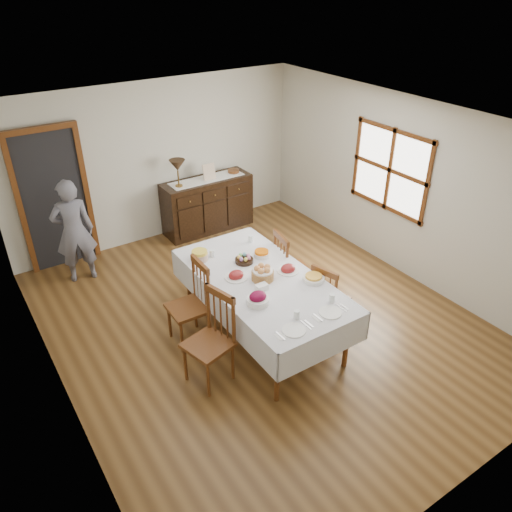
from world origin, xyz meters
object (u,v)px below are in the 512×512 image
chair_left_far (191,302)px  chair_right_far (290,267)px  table_lamp (177,166)px  person (73,228)px  chair_right_near (328,297)px  sideboard (208,204)px  dining_table (261,285)px  chair_left_near (212,338)px

chair_left_far → chair_right_far: size_ratio=1.02×
table_lamp → person: bearing=-169.9°
chair_left_far → chair_right_far: bearing=91.2°
chair_right_far → table_lamp: 2.64m
person → table_lamp: size_ratio=3.66×
person → chair_left_far: bearing=118.4°
chair_right_far → table_lamp: bearing=20.5°
chair_right_near → chair_right_far: size_ratio=0.91×
sideboard → person: 2.42m
dining_table → person: size_ratio=1.45×
chair_left_near → chair_right_far: (1.62, 0.73, -0.03)m
dining_table → chair_left_near: 0.96m
person → chair_right_far: bearing=145.2°
chair_right_near → sideboard: size_ratio=0.62×
dining_table → sideboard: (0.86, 2.94, -0.27)m
chair_left_far → sideboard: size_ratio=0.69×
person → dining_table: bearing=129.7°
chair_right_near → sideboard: bearing=-17.2°
chair_right_far → table_lamp: (-0.40, 2.50, 0.76)m
person → chair_right_near: bearing=136.9°
chair_left_near → chair_left_far: 0.74m
dining_table → chair_left_far: size_ratio=2.26×
dining_table → chair_left_near: chair_left_near is taller
chair_left_near → sideboard: (1.74, 3.27, -0.09)m
chair_right_far → person: person is taller
dining_table → chair_right_near: 0.88m
person → table_lamp: (1.84, 0.33, 0.45)m
sideboard → table_lamp: size_ratio=3.39×
dining_table → table_lamp: bearing=83.8°
chair_right_far → person: 3.14m
chair_left_near → person: size_ratio=0.66×
sideboard → chair_left_near: bearing=-118.1°
sideboard → table_lamp: bearing=-175.7°
chair_left_far → chair_right_far: 1.49m
chair_right_near → chair_right_far: chair_right_far is taller
chair_right_near → chair_left_far: bearing=47.4°
chair_left_near → table_lamp: size_ratio=2.42×
dining_table → chair_right_far: size_ratio=2.30×
chair_right_far → person: (-2.24, 2.18, 0.31)m
chair_right_far → sideboard: 2.55m
dining_table → chair_left_far: 0.87m
chair_right_near → person: size_ratio=0.57×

